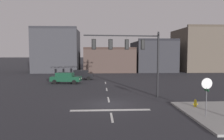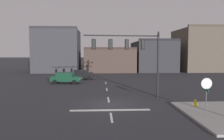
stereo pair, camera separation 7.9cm
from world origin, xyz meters
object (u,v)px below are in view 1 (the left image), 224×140
(stop_sign, at_px, (207,88))
(car_lot_nearside, at_px, (66,78))
(signal_mast_near_side, at_px, (133,50))
(fire_hydrant, at_px, (195,104))
(car_lot_middle, at_px, (80,74))

(stop_sign, bearing_deg, car_lot_nearside, 124.17)
(signal_mast_near_side, xyz_separation_m, car_lot_nearside, (-8.39, 11.09, -3.94))
(car_lot_nearside, height_order, fire_hydrant, car_lot_nearside)
(fire_hydrant, bearing_deg, car_lot_middle, 118.74)
(fire_hydrant, bearing_deg, car_lot_nearside, 129.60)
(car_lot_nearside, bearing_deg, signal_mast_near_side, -52.88)
(signal_mast_near_side, height_order, car_lot_middle, signal_mast_near_side)
(car_lot_nearside, xyz_separation_m, car_lot_middle, (1.78, 4.70, 0.00))
(stop_sign, xyz_separation_m, car_lot_middle, (-10.68, 23.05, -1.29))
(stop_sign, bearing_deg, fire_hydrant, 80.56)
(car_lot_middle, bearing_deg, fire_hydrant, -61.26)
(signal_mast_near_side, height_order, fire_hydrant, signal_mast_near_side)
(car_lot_nearside, bearing_deg, stop_sign, -55.83)
(stop_sign, distance_m, car_lot_nearside, 22.22)
(fire_hydrant, bearing_deg, stop_sign, -99.44)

